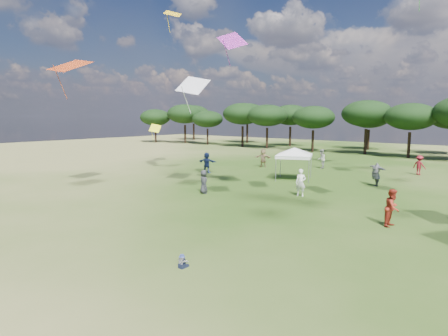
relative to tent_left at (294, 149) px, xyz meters
The scene contains 4 objects.
ground 21.93m from the tent_left, 74.92° to the right, with size 140.00×140.00×0.00m, color #314E17.
tent_left is the anchor object (origin of this frame).
toddler 19.72m from the tent_left, 71.98° to the right, with size 0.32×0.36×0.48m.
festival_crowd 6.38m from the tent_left, 24.73° to the left, with size 30.95×22.89×1.92m.
Camera 1 is at (9.33, -6.16, 5.19)m, focal length 30.00 mm.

